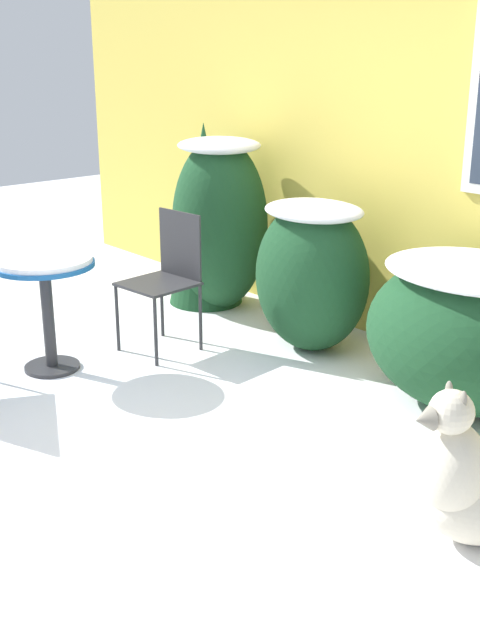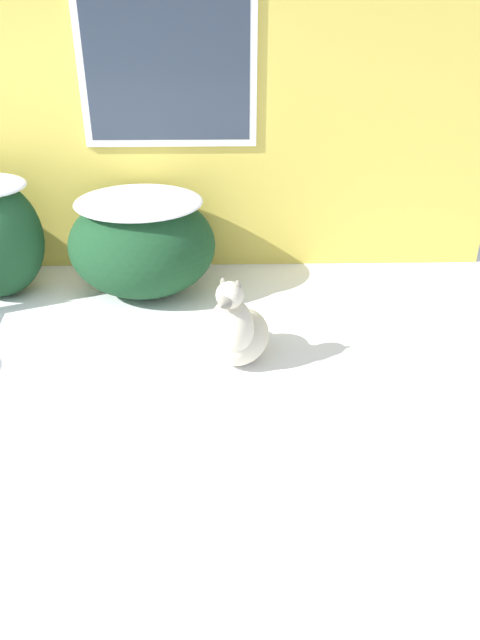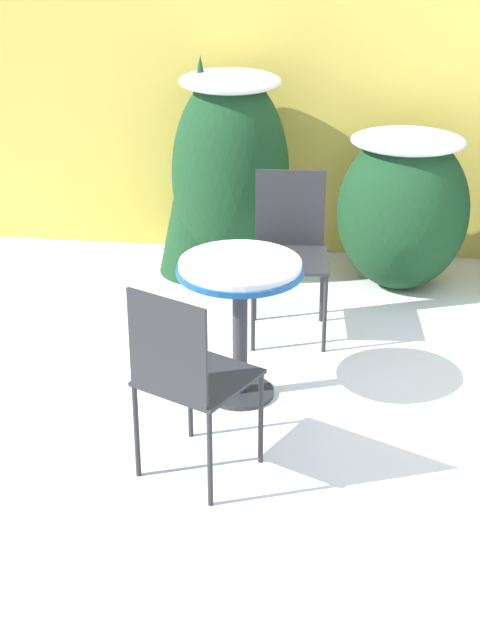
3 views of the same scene
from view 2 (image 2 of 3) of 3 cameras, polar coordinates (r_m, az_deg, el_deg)
house_wall at (r=5.85m, az=-16.82°, el=17.11°), size 8.00×0.10×2.67m
shrub_right at (r=5.42m, az=-8.96°, el=7.08°), size 1.25×1.06×0.89m
dog at (r=4.45m, az=-0.26°, el=-1.06°), size 0.58×0.70×0.74m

